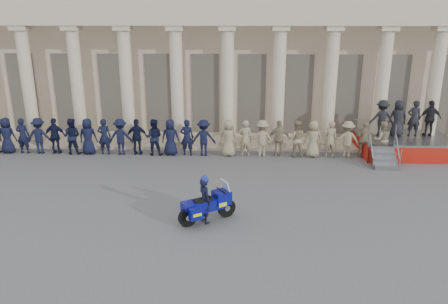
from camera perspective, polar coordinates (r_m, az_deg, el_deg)
ground at (r=15.93m, az=-5.31°, el=-7.88°), size 90.00×90.00×0.00m
building at (r=29.15m, az=-1.69°, el=13.04°), size 40.00×12.50×9.00m
officer_rank at (r=22.00m, az=-6.33°, el=1.91°), size 21.52×0.70×1.85m
reviewing_stand at (r=23.70m, az=22.21°, el=3.10°), size 4.45×4.22×2.73m
motorcycle at (r=15.01m, az=-2.10°, el=-6.94°), size 1.91×1.46×1.39m
rider at (r=14.86m, az=-2.52°, el=-6.17°), size 0.64×0.70×1.70m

